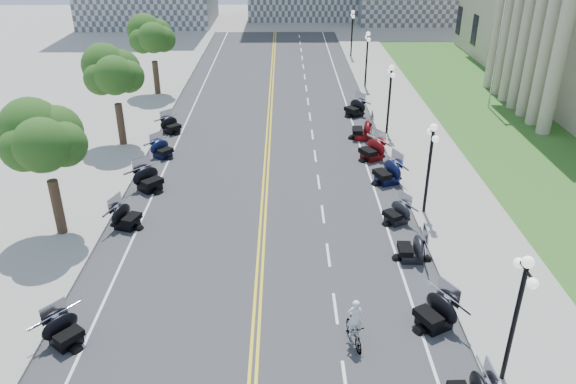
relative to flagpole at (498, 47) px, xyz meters
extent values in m
plane|color=gray|center=(-18.00, -22.00, -5.00)|extent=(160.00, 160.00, 0.00)
cube|color=#333335|center=(-18.00, -12.00, -5.00)|extent=(16.00, 90.00, 0.01)
cube|color=yellow|center=(-18.12, -12.00, -4.99)|extent=(0.12, 90.00, 0.00)
cube|color=yellow|center=(-17.88, -12.00, -4.99)|extent=(0.12, 90.00, 0.00)
cube|color=white|center=(-11.60, -12.00, -4.99)|extent=(0.12, 90.00, 0.00)
cube|color=white|center=(-24.40, -12.00, -4.99)|extent=(0.12, 90.00, 0.00)
cube|color=white|center=(-14.80, -30.00, -4.99)|extent=(0.12, 2.00, 0.00)
cube|color=white|center=(-14.80, -26.00, -4.99)|extent=(0.12, 2.00, 0.00)
cube|color=white|center=(-14.80, -22.00, -4.99)|extent=(0.12, 2.00, 0.00)
cube|color=white|center=(-14.80, -18.00, -4.99)|extent=(0.12, 2.00, 0.00)
cube|color=white|center=(-14.80, -14.00, -4.99)|extent=(0.12, 2.00, 0.00)
cube|color=white|center=(-14.80, -10.00, -4.99)|extent=(0.12, 2.00, 0.00)
cube|color=white|center=(-14.80, -6.00, -4.99)|extent=(0.12, 2.00, 0.00)
cube|color=white|center=(-14.80, -2.00, -4.99)|extent=(0.12, 2.00, 0.00)
cube|color=white|center=(-14.80, 2.00, -4.99)|extent=(0.12, 2.00, 0.00)
cube|color=white|center=(-14.80, 6.00, -4.99)|extent=(0.12, 2.00, 0.00)
cube|color=white|center=(-14.80, 10.00, -4.99)|extent=(0.12, 2.00, 0.00)
cube|color=white|center=(-14.80, 14.00, -4.99)|extent=(0.12, 2.00, 0.00)
cube|color=white|center=(-14.80, 18.00, -4.99)|extent=(0.12, 2.00, 0.00)
cube|color=white|center=(-14.80, 22.00, -4.99)|extent=(0.12, 2.00, 0.00)
cube|color=white|center=(-14.80, 26.00, -4.99)|extent=(0.12, 2.00, 0.00)
cube|color=white|center=(-14.80, 30.00, -4.99)|extent=(0.12, 2.00, 0.00)
cube|color=#9E9991|center=(-7.50, -12.00, -4.92)|extent=(5.00, 90.00, 0.15)
cube|color=#9E9991|center=(-28.50, -12.00, -4.92)|extent=(5.00, 90.00, 0.15)
cube|color=#356023|center=(-0.50, -4.00, -4.95)|extent=(9.00, 60.00, 0.10)
imported|color=#A51414|center=(-14.30, -28.07, -4.48)|extent=(0.84, 1.79, 1.04)
imported|color=silver|center=(-14.30, -28.07, -3.14)|extent=(0.60, 0.39, 1.64)
camera|label=1|loc=(-16.89, -44.35, 9.52)|focal=35.00mm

